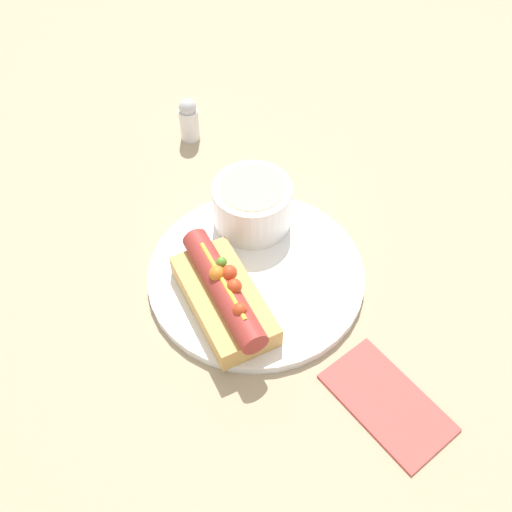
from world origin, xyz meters
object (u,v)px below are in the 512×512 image
(soup_bowl, at_px, (252,203))
(salt_shaker, at_px, (189,119))
(spoon, at_px, (225,220))
(hot_dog, at_px, (227,298))

(soup_bowl, xyz_separation_m, salt_shaker, (-0.17, 0.09, -0.01))
(soup_bowl, xyz_separation_m, spoon, (-0.03, -0.02, -0.03))
(salt_shaker, bearing_deg, hot_dog, -43.22)
(soup_bowl, relative_size, salt_shaker, 1.44)
(hot_dog, distance_m, soup_bowl, 0.14)
(hot_dog, bearing_deg, soup_bowl, 142.11)
(spoon, bearing_deg, soup_bowl, -82.53)
(spoon, height_order, salt_shaker, salt_shaker)
(hot_dog, xyz_separation_m, spoon, (-0.08, 0.10, -0.02))
(salt_shaker, bearing_deg, soup_bowl, -27.49)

